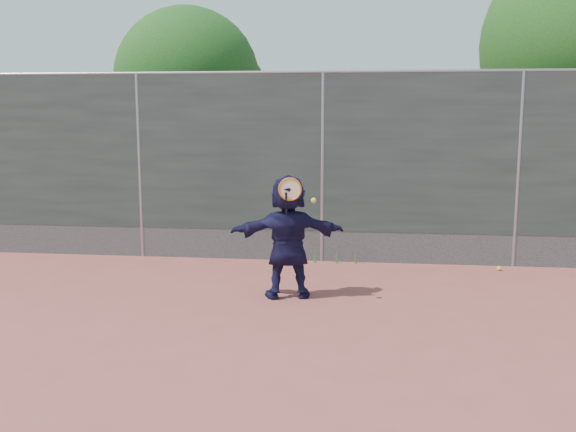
# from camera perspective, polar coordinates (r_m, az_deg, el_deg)

# --- Properties ---
(ground) EXTENTS (80.00, 80.00, 0.00)m
(ground) POSITION_cam_1_polar(r_m,az_deg,el_deg) (7.08, 1.03, -10.45)
(ground) COLOR #9E4C42
(ground) RESTS_ON ground
(player) EXTENTS (1.55, 0.76, 1.60)m
(player) POSITION_cam_1_polar(r_m,az_deg,el_deg) (8.25, 0.00, -1.83)
(player) COLOR #151335
(player) RESTS_ON ground
(ball_ground) EXTENTS (0.07, 0.07, 0.07)m
(ball_ground) POSITION_cam_1_polar(r_m,az_deg,el_deg) (10.30, 18.26, -4.45)
(ball_ground) COLOR yellow
(ball_ground) RESTS_ON ground
(fence) EXTENTS (20.00, 0.06, 3.03)m
(fence) POSITION_cam_1_polar(r_m,az_deg,el_deg) (10.19, 3.08, 4.69)
(fence) COLOR #38423D
(fence) RESTS_ON ground
(swing_action) EXTENTS (0.48, 0.19, 0.51)m
(swing_action) POSITION_cam_1_polar(r_m,az_deg,el_deg) (7.95, 0.37, 2.17)
(swing_action) COLOR orange
(swing_action) RESTS_ON ground
(tree_left) EXTENTS (3.15, 3.00, 4.53)m
(tree_left) POSITION_cam_1_polar(r_m,az_deg,el_deg) (13.66, -8.23, 11.45)
(tree_left) COLOR #382314
(tree_left) RESTS_ON ground
(weed_clump) EXTENTS (0.68, 0.07, 0.30)m
(weed_clump) POSITION_cam_1_polar(r_m,az_deg,el_deg) (10.27, 4.60, -3.47)
(weed_clump) COLOR #387226
(weed_clump) RESTS_ON ground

